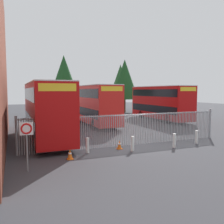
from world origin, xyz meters
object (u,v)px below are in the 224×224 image
at_px(double_decker_bus_behind_fence_right, 160,102).
at_px(bollard_near_right, 174,141).
at_px(bollard_near_left, 88,145).
at_px(speed_limit_sign_post, 27,134).
at_px(traffic_cone_by_gate, 70,154).
at_px(traffic_cone_mid_forecourt, 119,145).
at_px(double_decker_bus_behind_fence_left, 94,103).
at_px(bollard_far_right, 196,137).
at_px(double_decker_bus_near_gate, 46,109).
at_px(bollard_center_front, 133,144).

relative_size(double_decker_bus_behind_fence_right, bollard_near_right, 11.38).
relative_size(bollard_near_left, bollard_near_right, 1.00).
relative_size(bollard_near_left, speed_limit_sign_post, 0.40).
relative_size(traffic_cone_by_gate, traffic_cone_mid_forecourt, 1.00).
height_order(double_decker_bus_behind_fence_left, speed_limit_sign_post, double_decker_bus_behind_fence_left).
bearing_deg(traffic_cone_by_gate, speed_limit_sign_post, -150.62).
bearing_deg(bollard_near_right, bollard_far_right, 11.84).
distance_m(bollard_near_right, traffic_cone_mid_forecourt, 3.70).
relative_size(bollard_near_left, traffic_cone_by_gate, 1.61).
height_order(bollard_far_right, speed_limit_sign_post, speed_limit_sign_post).
bearing_deg(double_decker_bus_behind_fence_left, double_decker_bus_behind_fence_right, 4.15).
xyz_separation_m(double_decker_bus_behind_fence_left, bollard_near_left, (-4.34, -11.98, -1.95)).
bearing_deg(double_decker_bus_near_gate, traffic_cone_by_gate, -85.54).
xyz_separation_m(bollard_near_left, bollard_far_right, (8.08, -0.36, 0.00)).
distance_m(double_decker_bus_near_gate, double_decker_bus_behind_fence_left, 9.12).
bearing_deg(traffic_cone_mid_forecourt, double_decker_bus_near_gate, 128.88).
distance_m(bollard_center_front, speed_limit_sign_post, 6.69).
bearing_deg(double_decker_bus_behind_fence_right, bollard_near_right, -120.14).
bearing_deg(traffic_cone_mid_forecourt, traffic_cone_by_gate, -161.83).
xyz_separation_m(double_decker_bus_behind_fence_right, speed_limit_sign_post, (-17.21, -14.88, -0.65)).
height_order(double_decker_bus_behind_fence_left, bollard_far_right, double_decker_bus_behind_fence_left).
distance_m(traffic_cone_mid_forecourt, speed_limit_sign_post, 6.50).
bearing_deg(traffic_cone_by_gate, bollard_near_right, 0.60).
xyz_separation_m(double_decker_bus_behind_fence_left, traffic_cone_mid_forecourt, (-2.10, -11.75, -2.13)).
bearing_deg(bollard_far_right, traffic_cone_by_gate, -176.60).
xyz_separation_m(bollard_center_front, bollard_far_right, (5.32, 0.25, 0.00)).
distance_m(double_decker_bus_near_gate, bollard_center_front, 7.63).
xyz_separation_m(bollard_near_right, traffic_cone_by_gate, (-7.06, -0.07, -0.19)).
relative_size(double_decker_bus_near_gate, speed_limit_sign_post, 4.50).
xyz_separation_m(bollard_far_right, speed_limit_sign_post, (-11.68, -1.86, 1.30)).
distance_m(bollard_near_left, bollard_near_right, 5.84).
bearing_deg(traffic_cone_by_gate, double_decker_bus_behind_fence_left, 66.44).
relative_size(double_decker_bus_behind_fence_left, bollard_near_left, 11.38).
height_order(double_decker_bus_near_gate, bollard_near_right, double_decker_bus_near_gate).
bearing_deg(double_decker_bus_near_gate, double_decker_bus_behind_fence_left, 47.98).
xyz_separation_m(double_decker_bus_near_gate, bollard_near_left, (1.77, -5.21, -1.95)).
bearing_deg(double_decker_bus_behind_fence_right, double_decker_bus_near_gate, -154.17).
relative_size(double_decker_bus_near_gate, double_decker_bus_behind_fence_right, 1.00).
bearing_deg(traffic_cone_by_gate, bollard_center_front, 4.39).
distance_m(double_decker_bus_near_gate, bollard_far_right, 11.48).
height_order(bollard_near_right, traffic_cone_by_gate, bollard_near_right).
distance_m(traffic_cone_by_gate, speed_limit_sign_post, 3.04).
height_order(bollard_near_left, bollard_center_front, same).
height_order(traffic_cone_by_gate, traffic_cone_mid_forecourt, same).
distance_m(bollard_center_front, traffic_cone_by_gate, 4.07).
bearing_deg(bollard_near_left, speed_limit_sign_post, -148.31).
bearing_deg(bollard_near_left, double_decker_bus_near_gate, 108.74).
relative_size(double_decker_bus_near_gate, bollard_near_right, 11.38).
relative_size(double_decker_bus_behind_fence_left, traffic_cone_by_gate, 18.32).
distance_m(double_decker_bus_near_gate, bollard_near_left, 5.83).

